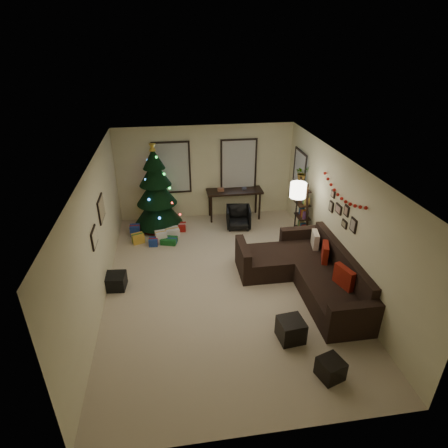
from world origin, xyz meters
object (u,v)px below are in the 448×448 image
(desk, at_px, (234,194))
(desk_chair, at_px, (238,217))
(christmas_tree, at_px, (156,193))
(sofa, at_px, (308,273))
(bookshelf, at_px, (303,212))

(desk, height_order, desk_chair, desk)
(christmas_tree, xyz_separation_m, desk_chair, (2.22, -0.37, -0.71))
(sofa, relative_size, desk_chair, 4.97)
(desk, height_order, bookshelf, bookshelf)
(desk_chair, bearing_deg, desk, 96.84)
(christmas_tree, distance_m, desk_chair, 2.36)
(christmas_tree, bearing_deg, desk_chair, -9.45)
(bookshelf, bearing_deg, sofa, -104.64)
(desk_chair, relative_size, bookshelf, 0.37)
(desk_chair, height_order, bookshelf, bookshelf)
(christmas_tree, xyz_separation_m, bookshelf, (3.71, -1.35, -0.20))
(christmas_tree, relative_size, sofa, 0.80)
(christmas_tree, xyz_separation_m, desk, (2.21, 0.28, -0.26))
(desk, relative_size, desk_chair, 2.59)
(sofa, xyz_separation_m, desk_chair, (-1.00, 2.89, 0.00))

